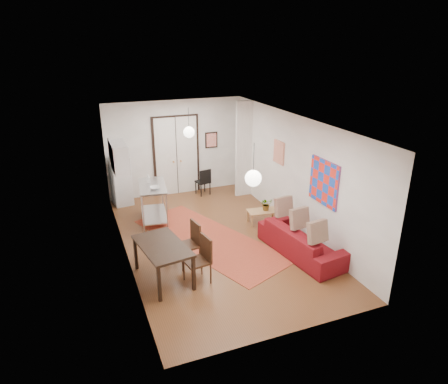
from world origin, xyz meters
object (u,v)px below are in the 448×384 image
object	(u,v)px
fridge	(121,181)
black_side_chair	(202,179)
coffee_table	(263,212)
kitchen_counter	(153,197)
dining_table	(162,249)
dining_chair_near	(186,239)
sofa	(302,241)
dining_chair_far	(195,255)

from	to	relation	value
fridge	black_side_chair	distance (m)	2.46
coffee_table	black_side_chair	bearing A→B (deg)	107.26
kitchen_counter	dining_table	world-z (taller)	kitchen_counter
coffee_table	fridge	distance (m)	4.22
dining_table	dining_chair_near	world-z (taller)	dining_chair_near
kitchen_counter	fridge	xyz separation A→B (m)	(-0.61, 1.52, 0.04)
sofa	dining_chair_near	world-z (taller)	dining_chair_near
dining_chair_far	black_side_chair	bearing A→B (deg)	150.83
fridge	coffee_table	bearing A→B (deg)	-47.10
coffee_table	dining_chair_near	xyz separation A→B (m)	(-2.45, -1.21, 0.26)
coffee_table	dining_chair_far	bearing A→B (deg)	-142.10
fridge	dining_chair_far	xyz separation A→B (m)	(0.81, -4.56, -0.17)
coffee_table	black_side_chair	distance (m)	2.75
sofa	black_side_chair	distance (m)	4.51
kitchen_counter	black_side_chair	size ratio (longest dim) A/B	1.69
dining_chair_near	black_side_chair	xyz separation A→B (m)	(1.64, 3.82, -0.07)
sofa	fridge	world-z (taller)	fridge
coffee_table	dining_chair_far	distance (m)	3.12
dining_chair_near	dining_chair_far	xyz separation A→B (m)	(0.00, -0.70, 0.00)
sofa	dining_chair_near	xyz separation A→B (m)	(-2.53, 0.59, 0.23)
dining_chair_near	black_side_chair	bearing A→B (deg)	147.55
kitchen_counter	dining_table	bearing A→B (deg)	-90.13
coffee_table	kitchen_counter	size ratio (longest dim) A/B	0.58
dining_chair_near	dining_table	bearing A→B (deg)	-62.57
sofa	kitchen_counter	xyz separation A→B (m)	(-2.73, 2.93, 0.36)
sofa	dining_table	bearing A→B (deg)	79.38
sofa	fridge	bearing A→B (deg)	28.90
coffee_table	dining_table	xyz separation A→B (m)	(-3.05, -1.65, 0.39)
coffee_table	fridge	bearing A→B (deg)	140.90
sofa	fridge	distance (m)	5.58
coffee_table	kitchen_counter	xyz separation A→B (m)	(-2.65, 1.13, 0.38)
dining_table	dining_chair_far	bearing A→B (deg)	-22.84
coffee_table	dining_chair_near	world-z (taller)	dining_chair_near
sofa	kitchen_counter	bearing A→B (deg)	34.97
fridge	black_side_chair	bearing A→B (deg)	-8.75
dining_chair_near	kitchen_counter	bearing A→B (deg)	175.65
dining_table	dining_chair_near	xyz separation A→B (m)	(0.60, 0.45, -0.13)
coffee_table	dining_chair_near	distance (m)	2.74
black_side_chair	fridge	bearing A→B (deg)	-12.84
sofa	kitchen_counter	world-z (taller)	kitchen_counter
dining_table	fridge	bearing A→B (deg)	92.78
sofa	black_side_chair	xyz separation A→B (m)	(-0.89, 4.42, 0.16)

